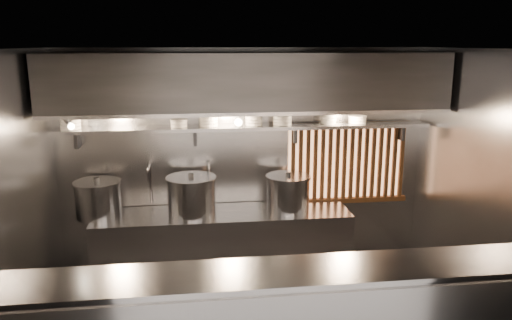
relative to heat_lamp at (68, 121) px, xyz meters
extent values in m
plane|color=black|center=(1.90, -0.85, 0.73)|extent=(4.50, 4.50, 0.00)
plane|color=gray|center=(1.90, 0.65, -0.67)|extent=(4.50, 0.00, 4.50)
plane|color=gray|center=(-0.35, -0.85, -0.67)|extent=(0.00, 3.00, 3.00)
plane|color=gray|center=(4.15, -0.85, -0.67)|extent=(0.00, 3.00, 3.00)
cube|color=#A1A1A7|center=(1.90, -1.80, -0.95)|extent=(4.50, 0.56, 0.03)
cube|color=#A1A1A7|center=(1.60, 0.28, -1.62)|extent=(3.00, 0.70, 0.90)
cube|color=#A1A1A7|center=(1.90, 0.47, -0.19)|extent=(4.40, 0.34, 0.04)
cube|color=#2D2D30|center=(1.90, 0.25, 0.36)|extent=(4.40, 0.80, 0.65)
cube|color=#A1A1A7|center=(1.90, -0.15, 0.05)|extent=(4.40, 0.03, 0.04)
cube|color=#F7AA6F|center=(3.20, 0.63, -0.69)|extent=(1.50, 0.02, 0.92)
cube|color=brown|center=(3.20, 0.58, -0.20)|extent=(1.56, 0.06, 0.06)
cube|color=brown|center=(3.20, 0.58, -1.18)|extent=(1.56, 0.06, 0.06)
cube|color=brown|center=(2.49, 0.58, -0.69)|extent=(0.04, 0.04, 0.92)
cube|color=brown|center=(2.59, 0.58, -0.69)|extent=(0.04, 0.04, 0.92)
cube|color=brown|center=(2.68, 0.58, -0.69)|extent=(0.04, 0.04, 0.92)
cube|color=brown|center=(2.78, 0.58, -0.69)|extent=(0.04, 0.04, 0.92)
cube|color=brown|center=(2.87, 0.58, -0.69)|extent=(0.04, 0.04, 0.92)
cube|color=brown|center=(2.96, 0.58, -0.69)|extent=(0.04, 0.04, 0.92)
cube|color=brown|center=(3.06, 0.58, -0.69)|extent=(0.04, 0.04, 0.92)
cube|color=brown|center=(3.15, 0.58, -0.69)|extent=(0.04, 0.04, 0.92)
cube|color=brown|center=(3.24, 0.58, -0.69)|extent=(0.04, 0.04, 0.92)
cube|color=brown|center=(3.34, 0.58, -0.69)|extent=(0.04, 0.04, 0.92)
cube|color=brown|center=(3.43, 0.58, -0.69)|extent=(0.04, 0.04, 0.92)
cube|color=brown|center=(3.53, 0.58, -0.69)|extent=(0.04, 0.04, 0.92)
cube|color=brown|center=(3.62, 0.58, -0.69)|extent=(0.04, 0.04, 0.92)
cube|color=brown|center=(3.71, 0.58, -0.69)|extent=(0.04, 0.04, 0.92)
cube|color=brown|center=(3.81, 0.58, -0.69)|extent=(0.04, 0.04, 0.92)
cube|color=brown|center=(3.90, 0.58, -0.69)|extent=(0.04, 0.04, 0.92)
cylinder|color=silver|center=(0.75, 0.60, -0.88)|extent=(0.03, 0.03, 0.48)
sphere|color=silver|center=(0.75, 0.60, -0.64)|extent=(0.04, 0.04, 0.04)
cylinder|color=silver|center=(0.75, 0.47, -0.64)|extent=(0.03, 0.26, 0.03)
sphere|color=silver|center=(0.75, 0.34, -0.64)|extent=(0.04, 0.04, 0.04)
cylinder|color=silver|center=(0.75, 0.34, -0.71)|extent=(0.03, 0.03, 0.14)
cylinder|color=silver|center=(1.45, 0.60, -0.88)|extent=(0.03, 0.03, 0.48)
sphere|color=silver|center=(1.45, 0.60, -0.64)|extent=(0.04, 0.04, 0.04)
cylinder|color=silver|center=(1.45, 0.47, -0.64)|extent=(0.03, 0.26, 0.03)
sphere|color=silver|center=(1.45, 0.34, -0.64)|extent=(0.04, 0.04, 0.04)
cylinder|color=silver|center=(1.45, 0.34, -0.71)|extent=(0.03, 0.03, 0.14)
cone|color=#A1A1A7|center=(0.00, 0.00, 0.00)|extent=(0.25, 0.27, 0.20)
sphere|color=#FFE0B2|center=(0.03, -0.02, -0.06)|extent=(0.07, 0.07, 0.07)
cylinder|color=#2D2D30|center=(0.00, 0.10, 0.08)|extent=(0.02, 0.22, 0.02)
cylinder|color=#2D2D30|center=(1.80, 0.35, -0.03)|extent=(0.01, 0.01, 0.12)
sphere|color=#FFE0B2|center=(1.80, 0.35, -0.11)|extent=(0.09, 0.09, 0.09)
cylinder|color=#A1A1A7|center=(0.17, 0.33, -0.97)|extent=(0.63, 0.63, 0.39)
cylinder|color=#A1A1A7|center=(0.17, 0.33, -0.76)|extent=(0.66, 0.66, 0.03)
cylinder|color=#2D2D30|center=(0.17, 0.33, -0.73)|extent=(0.06, 0.06, 0.04)
cylinder|color=#A1A1A7|center=(1.24, 0.26, -0.96)|extent=(0.65, 0.65, 0.42)
cylinder|color=#A1A1A7|center=(1.24, 0.26, -0.73)|extent=(0.68, 0.68, 0.03)
cylinder|color=#2D2D30|center=(1.24, 0.26, -0.70)|extent=(0.06, 0.06, 0.04)
cylinder|color=#A1A1A7|center=(2.38, 0.28, -0.97)|extent=(0.55, 0.55, 0.39)
cylinder|color=#A1A1A7|center=(2.38, 0.28, -0.76)|extent=(0.59, 0.59, 0.03)
cylinder|color=#2D2D30|center=(2.38, 0.28, -0.72)|extent=(0.06, 0.06, 0.04)
cylinder|color=white|center=(-0.09, 0.47, -0.15)|extent=(0.22, 0.22, 0.03)
cylinder|color=white|center=(-0.09, 0.47, -0.11)|extent=(0.22, 0.22, 0.03)
cylinder|color=white|center=(-0.09, 0.47, -0.07)|extent=(0.22, 0.22, 0.03)
cylinder|color=white|center=(-0.09, 0.47, -0.03)|extent=(0.22, 0.22, 0.03)
cylinder|color=white|center=(-0.09, 0.47, -0.01)|extent=(0.24, 0.24, 0.01)
cylinder|color=white|center=(1.12, 0.47, -0.15)|extent=(0.19, 0.19, 0.03)
cylinder|color=white|center=(1.12, 0.47, -0.11)|extent=(0.19, 0.19, 0.03)
cylinder|color=white|center=(1.12, 0.47, -0.08)|extent=(0.21, 0.21, 0.01)
cylinder|color=white|center=(1.46, 0.47, -0.15)|extent=(0.22, 0.22, 0.03)
cylinder|color=white|center=(1.46, 0.47, -0.11)|extent=(0.22, 0.22, 0.03)
cylinder|color=white|center=(1.46, 0.47, -0.07)|extent=(0.22, 0.22, 0.03)
cylinder|color=white|center=(1.46, 0.47, -0.03)|extent=(0.22, 0.22, 0.03)
cylinder|color=white|center=(1.46, 0.47, -0.01)|extent=(0.23, 0.23, 0.01)
cylinder|color=white|center=(1.99, 0.47, -0.15)|extent=(0.20, 0.20, 0.03)
cylinder|color=white|center=(1.99, 0.47, -0.11)|extent=(0.20, 0.20, 0.03)
cylinder|color=white|center=(1.99, 0.47, -0.07)|extent=(0.20, 0.20, 0.03)
cylinder|color=white|center=(1.99, 0.47, -0.03)|extent=(0.20, 0.20, 0.03)
cylinder|color=white|center=(1.99, 0.47, -0.01)|extent=(0.22, 0.22, 0.01)
cylinder|color=white|center=(2.33, 0.47, -0.15)|extent=(0.22, 0.22, 0.03)
cylinder|color=white|center=(2.33, 0.47, -0.11)|extent=(0.22, 0.22, 0.03)
cylinder|color=white|center=(2.33, 0.47, -0.07)|extent=(0.22, 0.22, 0.03)
cylinder|color=white|center=(2.33, 0.47, -0.03)|extent=(0.22, 0.22, 0.03)
cylinder|color=white|center=(2.33, 0.47, -0.01)|extent=(0.24, 0.24, 0.01)
cylinder|color=white|center=(2.90, 0.47, -0.15)|extent=(0.19, 0.19, 0.03)
cylinder|color=white|center=(2.90, 0.47, -0.11)|extent=(0.19, 0.19, 0.03)
cylinder|color=white|center=(2.90, 0.47, -0.07)|extent=(0.19, 0.19, 0.03)
cylinder|color=white|center=(2.90, 0.47, -0.04)|extent=(0.20, 0.20, 0.01)
cylinder|color=white|center=(3.26, 0.47, -0.15)|extent=(0.21, 0.21, 0.03)
cylinder|color=white|center=(3.26, 0.47, -0.11)|extent=(0.21, 0.21, 0.03)
cylinder|color=white|center=(3.26, 0.47, -0.08)|extent=(0.23, 0.23, 0.01)
camera|label=1|loc=(1.27, -5.31, 0.78)|focal=35.00mm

